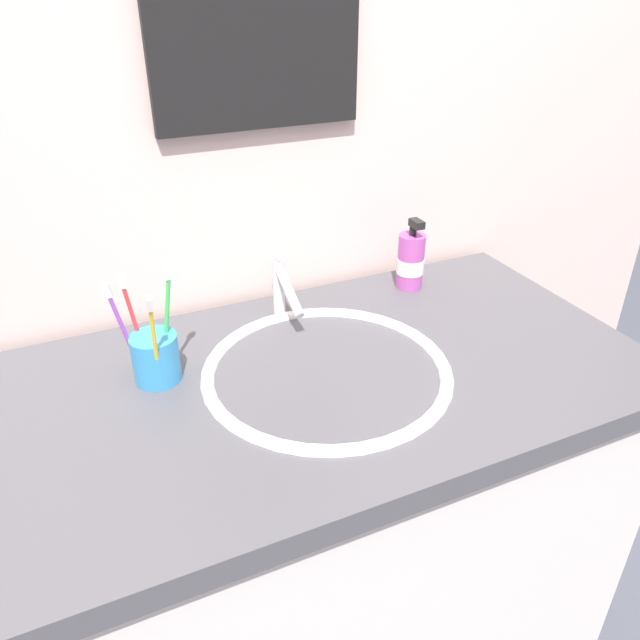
# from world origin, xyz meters

# --- Properties ---
(tiled_wall_back) EXTENTS (2.34, 0.04, 2.40)m
(tiled_wall_back) POSITION_xyz_m (0.00, 0.35, 1.20)
(tiled_wall_back) COLOR beige
(tiled_wall_back) RESTS_ON ground
(vanity_counter) EXTENTS (1.14, 0.62, 0.91)m
(vanity_counter) POSITION_xyz_m (0.00, 0.00, 0.46)
(vanity_counter) COLOR silver
(vanity_counter) RESTS_ON ground
(sink_basin) EXTENTS (0.44, 0.44, 0.11)m
(sink_basin) POSITION_xyz_m (-0.01, -0.00, 0.87)
(sink_basin) COLOR white
(sink_basin) RESTS_ON vanity_counter
(faucet) EXTENTS (0.02, 0.15, 0.13)m
(faucet) POSITION_xyz_m (-0.01, 0.21, 0.98)
(faucet) COLOR silver
(faucet) RESTS_ON sink_basin
(toothbrush_cup) EXTENTS (0.08, 0.08, 0.09)m
(toothbrush_cup) POSITION_xyz_m (-0.29, 0.10, 0.96)
(toothbrush_cup) COLOR #338CCC
(toothbrush_cup) RESTS_ON vanity_counter
(toothbrush_yellow) EXTENTS (0.01, 0.06, 0.19)m
(toothbrush_yellow) POSITION_xyz_m (-0.29, 0.05, 1.02)
(toothbrush_yellow) COLOR yellow
(toothbrush_yellow) RESTS_ON toothbrush_cup
(toothbrush_purple) EXTENTS (0.05, 0.02, 0.18)m
(toothbrush_purple) POSITION_xyz_m (-0.33, 0.12, 1.02)
(toothbrush_purple) COLOR purple
(toothbrush_purple) RESTS_ON toothbrush_cup
(toothbrush_green) EXTENTS (0.05, 0.03, 0.20)m
(toothbrush_green) POSITION_xyz_m (-0.26, 0.11, 1.03)
(toothbrush_green) COLOR green
(toothbrush_green) RESTS_ON toothbrush_cup
(toothbrush_red) EXTENTS (0.03, 0.03, 0.18)m
(toothbrush_red) POSITION_xyz_m (-0.31, 0.14, 1.02)
(toothbrush_red) COLOR red
(toothbrush_red) RESTS_ON toothbrush_cup
(soap_dispenser) EXTENTS (0.06, 0.06, 0.16)m
(soap_dispenser) POSITION_xyz_m (0.30, 0.23, 0.97)
(soap_dispenser) COLOR #B24CA5
(soap_dispenser) RESTS_ON vanity_counter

